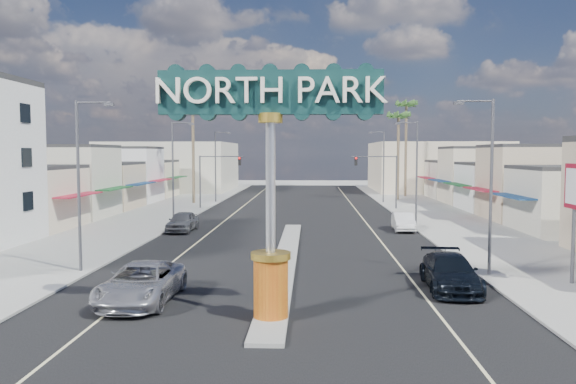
# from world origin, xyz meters

# --- Properties ---
(ground) EXTENTS (160.00, 160.00, 0.00)m
(ground) POSITION_xyz_m (0.00, 30.00, 0.00)
(ground) COLOR gray
(ground) RESTS_ON ground
(road) EXTENTS (20.00, 120.00, 0.01)m
(road) POSITION_xyz_m (0.00, 30.00, 0.01)
(road) COLOR black
(road) RESTS_ON ground
(median_island) EXTENTS (1.30, 30.00, 0.16)m
(median_island) POSITION_xyz_m (0.00, 14.00, 0.08)
(median_island) COLOR gray
(median_island) RESTS_ON ground
(sidewalk_left) EXTENTS (8.00, 120.00, 0.12)m
(sidewalk_left) POSITION_xyz_m (-14.00, 30.00, 0.06)
(sidewalk_left) COLOR gray
(sidewalk_left) RESTS_ON ground
(sidewalk_right) EXTENTS (8.00, 120.00, 0.12)m
(sidewalk_right) POSITION_xyz_m (14.00, 30.00, 0.06)
(sidewalk_right) COLOR gray
(sidewalk_right) RESTS_ON ground
(storefront_row_left) EXTENTS (12.00, 42.00, 6.00)m
(storefront_row_left) POSITION_xyz_m (-24.00, 43.00, 3.00)
(storefront_row_left) COLOR beige
(storefront_row_left) RESTS_ON ground
(storefront_row_right) EXTENTS (12.00, 42.00, 6.00)m
(storefront_row_right) POSITION_xyz_m (24.00, 43.00, 3.00)
(storefront_row_right) COLOR #B7B29E
(storefront_row_right) RESTS_ON ground
(backdrop_far_left) EXTENTS (20.00, 20.00, 8.00)m
(backdrop_far_left) POSITION_xyz_m (-22.00, 75.00, 4.00)
(backdrop_far_left) COLOR #B7B29E
(backdrop_far_left) RESTS_ON ground
(backdrop_far_right) EXTENTS (20.00, 20.00, 8.00)m
(backdrop_far_right) POSITION_xyz_m (22.00, 75.00, 4.00)
(backdrop_far_right) COLOR beige
(backdrop_far_right) RESTS_ON ground
(gateway_sign) EXTENTS (8.20, 1.50, 9.15)m
(gateway_sign) POSITION_xyz_m (0.00, 1.98, 5.93)
(gateway_sign) COLOR #AF300D
(gateway_sign) RESTS_ON median_island
(traffic_signal_left) EXTENTS (5.09, 0.45, 6.00)m
(traffic_signal_left) POSITION_xyz_m (-9.18, 43.99, 4.27)
(traffic_signal_left) COLOR #47474C
(traffic_signal_left) RESTS_ON ground
(traffic_signal_right) EXTENTS (5.09, 0.45, 6.00)m
(traffic_signal_right) POSITION_xyz_m (9.18, 43.99, 4.27)
(traffic_signal_right) COLOR #47474C
(traffic_signal_right) RESTS_ON ground
(streetlight_l_near) EXTENTS (2.03, 0.22, 9.00)m
(streetlight_l_near) POSITION_xyz_m (-10.43, 10.00, 5.07)
(streetlight_l_near) COLOR #47474C
(streetlight_l_near) RESTS_ON ground
(streetlight_l_mid) EXTENTS (2.03, 0.22, 9.00)m
(streetlight_l_mid) POSITION_xyz_m (-10.43, 30.00, 5.07)
(streetlight_l_mid) COLOR #47474C
(streetlight_l_mid) RESTS_ON ground
(streetlight_l_far) EXTENTS (2.03, 0.22, 9.00)m
(streetlight_l_far) POSITION_xyz_m (-10.43, 52.00, 5.07)
(streetlight_l_far) COLOR #47474C
(streetlight_l_far) RESTS_ON ground
(streetlight_r_near) EXTENTS (2.03, 0.22, 9.00)m
(streetlight_r_near) POSITION_xyz_m (10.43, 10.00, 5.07)
(streetlight_r_near) COLOR #47474C
(streetlight_r_near) RESTS_ON ground
(streetlight_r_mid) EXTENTS (2.03, 0.22, 9.00)m
(streetlight_r_mid) POSITION_xyz_m (10.43, 30.00, 5.07)
(streetlight_r_mid) COLOR #47474C
(streetlight_r_mid) RESTS_ON ground
(streetlight_r_far) EXTENTS (2.03, 0.22, 9.00)m
(streetlight_r_far) POSITION_xyz_m (10.43, 52.00, 5.07)
(streetlight_r_far) COLOR #47474C
(streetlight_r_far) RESTS_ON ground
(palm_left_far) EXTENTS (2.60, 2.60, 13.10)m
(palm_left_far) POSITION_xyz_m (-13.00, 50.00, 11.50)
(palm_left_far) COLOR brown
(palm_left_far) RESTS_ON ground
(palm_right_mid) EXTENTS (2.60, 2.60, 12.10)m
(palm_right_mid) POSITION_xyz_m (13.00, 56.00, 10.60)
(palm_right_mid) COLOR brown
(palm_right_mid) RESTS_ON ground
(palm_right_far) EXTENTS (2.60, 2.60, 14.10)m
(palm_right_far) POSITION_xyz_m (15.00, 62.00, 12.39)
(palm_right_far) COLOR brown
(palm_right_far) RESTS_ON ground
(suv_left) EXTENTS (2.83, 5.97, 1.65)m
(suv_left) POSITION_xyz_m (-5.65, 4.40, 0.82)
(suv_left) COLOR #B6B6BB
(suv_left) RESTS_ON ground
(suv_right) EXTENTS (2.51, 5.63, 1.60)m
(suv_right) POSITION_xyz_m (7.92, 7.16, 0.80)
(suv_right) COLOR black
(suv_right) RESTS_ON ground
(car_parked_left) EXTENTS (2.05, 4.80, 1.61)m
(car_parked_left) POSITION_xyz_m (-8.81, 25.72, 0.81)
(car_parked_left) COLOR slate
(car_parked_left) RESTS_ON ground
(car_parked_right) EXTENTS (1.74, 4.52, 1.47)m
(car_parked_right) POSITION_xyz_m (9.00, 26.90, 0.73)
(car_parked_right) COLOR silver
(car_parked_right) RESTS_ON ground
(bank_pylon_sign) EXTENTS (0.26, 1.78, 5.68)m
(bank_pylon_sign) POSITION_xyz_m (13.92, 8.18, 4.42)
(bank_pylon_sign) COLOR #47474C
(bank_pylon_sign) RESTS_ON sidewalk_right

